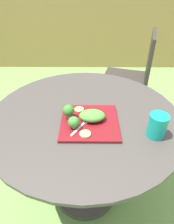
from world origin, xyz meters
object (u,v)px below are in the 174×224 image
(patio_chair, at_px, (135,72))
(salad_plate, at_px, (90,122))
(fork, at_px, (82,125))
(drinking_glass, at_px, (157,127))

(patio_chair, xyz_separation_m, salad_plate, (-0.45, -1.03, 0.20))
(patio_chair, xyz_separation_m, fork, (-0.49, -1.06, 0.21))
(patio_chair, relative_size, fork, 6.48)
(patio_chair, bearing_deg, drinking_glass, -97.63)
(drinking_glass, bearing_deg, patio_chair, 82.37)
(patio_chair, distance_m, fork, 1.18)
(salad_plate, xyz_separation_m, drinking_glass, (0.30, -0.08, 0.04))
(salad_plate, bearing_deg, fork, -137.76)
(patio_chair, height_order, drinking_glass, patio_chair)
(patio_chair, bearing_deg, fork, -114.74)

